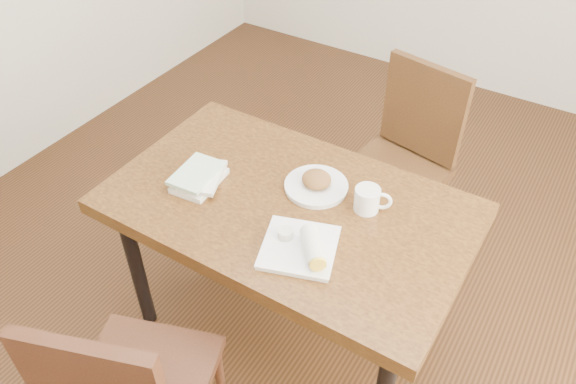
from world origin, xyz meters
The scene contains 7 objects.
ground centered at (0.00, 0.00, -0.01)m, with size 4.00×5.00×0.01m, color #472814.
table centered at (0.00, 0.00, 0.67)m, with size 1.31×0.79×0.75m.
chair_far centered at (0.16, 0.76, 0.55)m, with size 0.49×0.49×0.95m.
plate_scone centered at (0.05, 0.12, 0.77)m, with size 0.24×0.24×0.08m.
coffee_mug centered at (0.26, 0.12, 0.80)m, with size 0.13×0.09×0.09m.
plate_burrito centered at (0.17, -0.18, 0.77)m, with size 0.31×0.31×0.08m.
book_stack centered at (-0.34, -0.08, 0.78)m, with size 0.20×0.24×0.05m.
Camera 1 is at (0.79, -1.28, 2.11)m, focal length 35.00 mm.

